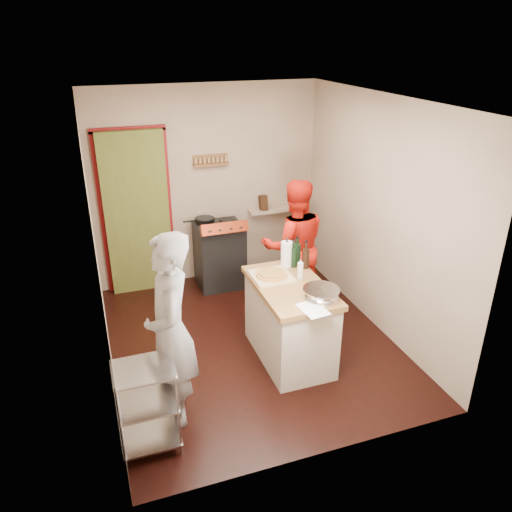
# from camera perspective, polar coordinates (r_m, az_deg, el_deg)

# --- Properties ---
(floor) EXTENTS (3.50, 3.50, 0.00)m
(floor) POSITION_cam_1_polar(r_m,az_deg,el_deg) (5.68, -0.66, -9.59)
(floor) COLOR black
(floor) RESTS_ON ground
(back_wall) EXTENTS (3.00, 0.44, 2.60)m
(back_wall) POSITION_cam_1_polar(r_m,az_deg,el_deg) (6.63, -10.98, 6.01)
(back_wall) COLOR tan
(back_wall) RESTS_ON ground
(left_wall) EXTENTS (0.04, 3.50, 2.60)m
(left_wall) POSITION_cam_1_polar(r_m,az_deg,el_deg) (4.84, -17.79, 0.37)
(left_wall) COLOR tan
(left_wall) RESTS_ON ground
(right_wall) EXTENTS (0.04, 3.50, 2.60)m
(right_wall) POSITION_cam_1_polar(r_m,az_deg,el_deg) (5.69, 13.78, 4.45)
(right_wall) COLOR tan
(right_wall) RESTS_ON ground
(ceiling) EXTENTS (3.00, 3.50, 0.02)m
(ceiling) POSITION_cam_1_polar(r_m,az_deg,el_deg) (4.74, -0.81, 17.54)
(ceiling) COLOR white
(ceiling) RESTS_ON back_wall
(stove) EXTENTS (0.60, 0.63, 1.00)m
(stove) POSITION_cam_1_polar(r_m,az_deg,el_deg) (6.67, -4.19, 0.23)
(stove) COLOR black
(stove) RESTS_ON ground
(wire_shelving) EXTENTS (0.48, 0.40, 0.80)m
(wire_shelving) POSITION_cam_1_polar(r_m,az_deg,el_deg) (4.27, -12.35, -16.21)
(wire_shelving) COLOR silver
(wire_shelving) RESTS_ON ground
(island) EXTENTS (0.67, 1.24, 1.17)m
(island) POSITION_cam_1_polar(r_m,az_deg,el_deg) (5.20, 3.92, -7.19)
(island) COLOR beige
(island) RESTS_ON ground
(person_stripe) EXTENTS (0.49, 0.68, 1.76)m
(person_stripe) POSITION_cam_1_polar(r_m,az_deg,el_deg) (4.27, -9.71, -8.52)
(person_stripe) COLOR #AAAAAE
(person_stripe) RESTS_ON ground
(person_red) EXTENTS (0.90, 0.76, 1.64)m
(person_red) POSITION_cam_1_polar(r_m,az_deg,el_deg) (5.97, 4.37, 1.12)
(person_red) COLOR red
(person_red) RESTS_ON ground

